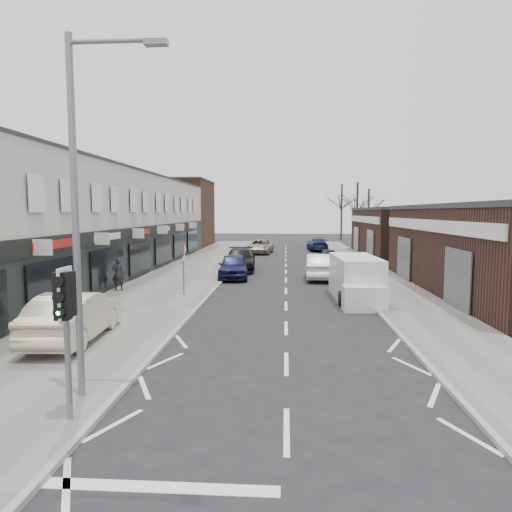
% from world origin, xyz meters
% --- Properties ---
extents(ground, '(160.00, 160.00, 0.00)m').
position_xyz_m(ground, '(0.00, 0.00, 0.00)').
color(ground, black).
rests_on(ground, ground).
extents(pavement_left, '(5.50, 64.00, 0.12)m').
position_xyz_m(pavement_left, '(-6.75, 22.00, 0.06)').
color(pavement_left, slate).
rests_on(pavement_left, ground).
extents(pavement_right, '(3.50, 64.00, 0.12)m').
position_xyz_m(pavement_right, '(5.75, 22.00, 0.06)').
color(pavement_right, slate).
rests_on(pavement_right, ground).
extents(shop_terrace_left, '(8.00, 41.00, 7.10)m').
position_xyz_m(shop_terrace_left, '(-13.50, 19.50, 3.55)').
color(shop_terrace_left, beige).
rests_on(shop_terrace_left, ground).
extents(brick_block_far, '(8.00, 10.00, 8.00)m').
position_xyz_m(brick_block_far, '(-13.50, 45.00, 4.00)').
color(brick_block_far, '#472F1E').
rests_on(brick_block_far, ground).
extents(right_unit_far, '(10.00, 16.00, 4.50)m').
position_xyz_m(right_unit_far, '(12.50, 34.00, 2.25)').
color(right_unit_far, '#372019').
rests_on(right_unit_far, ground).
extents(tree_far_a, '(3.60, 3.60, 8.00)m').
position_xyz_m(tree_far_a, '(9.00, 48.00, 0.00)').
color(tree_far_a, '#382D26').
rests_on(tree_far_a, ground).
extents(tree_far_b, '(3.60, 3.60, 7.50)m').
position_xyz_m(tree_far_b, '(11.50, 54.00, 0.00)').
color(tree_far_b, '#382D26').
rests_on(tree_far_b, ground).
extents(tree_far_c, '(3.60, 3.60, 8.50)m').
position_xyz_m(tree_far_c, '(8.50, 60.00, 0.00)').
color(tree_far_c, '#382D26').
rests_on(tree_far_c, ground).
extents(traffic_light, '(0.28, 0.60, 3.10)m').
position_xyz_m(traffic_light, '(-4.40, -2.02, 2.41)').
color(traffic_light, slate).
rests_on(traffic_light, pavement_left).
extents(street_lamp, '(2.23, 0.22, 8.00)m').
position_xyz_m(street_lamp, '(-4.53, -0.80, 4.62)').
color(street_lamp, slate).
rests_on(street_lamp, pavement_left).
extents(warning_sign, '(0.12, 0.80, 2.70)m').
position_xyz_m(warning_sign, '(-5.16, 12.00, 2.20)').
color(warning_sign, slate).
rests_on(warning_sign, pavement_left).
extents(white_van, '(2.15, 5.58, 2.14)m').
position_xyz_m(white_van, '(3.40, 11.59, 1.01)').
color(white_van, white).
rests_on(white_van, ground).
extents(sedan_on_pavement, '(2.02, 4.97, 1.60)m').
position_xyz_m(sedan_on_pavement, '(-6.94, 3.58, 0.92)').
color(sedan_on_pavement, beige).
rests_on(sedan_on_pavement, pavement_left).
extents(pedestrian, '(0.71, 0.53, 1.78)m').
position_xyz_m(pedestrian, '(-8.95, 12.94, 1.01)').
color(pedestrian, black).
rests_on(pedestrian, pavement_left).
extents(parked_car_left_a, '(2.18, 4.73, 1.57)m').
position_xyz_m(parked_car_left_a, '(-3.40, 18.58, 0.79)').
color(parked_car_left_a, '#12163B').
rests_on(parked_car_left_a, ground).
extents(parked_car_left_b, '(2.54, 5.62, 1.60)m').
position_xyz_m(parked_car_left_b, '(-3.40, 22.57, 0.80)').
color(parked_car_left_b, black).
rests_on(parked_car_left_b, ground).
extents(parked_car_left_c, '(2.85, 5.41, 1.45)m').
position_xyz_m(parked_car_left_c, '(-2.67, 36.38, 0.72)').
color(parked_car_left_c, gray).
rests_on(parked_car_left_c, ground).
extents(parked_car_right_a, '(1.97, 5.00, 1.62)m').
position_xyz_m(parked_car_right_a, '(2.20, 18.69, 0.81)').
color(parked_car_right_a, silver).
rests_on(parked_car_right_a, ground).
extents(parked_car_right_b, '(1.83, 4.01, 1.33)m').
position_xyz_m(parked_car_right_b, '(3.50, 26.90, 0.67)').
color(parked_car_right_b, black).
rests_on(parked_car_right_b, ground).
extents(parked_car_right_c, '(2.27, 5.00, 1.42)m').
position_xyz_m(parked_car_right_c, '(3.50, 40.16, 0.71)').
color(parked_car_right_c, '#141E3F').
rests_on(parked_car_right_c, ground).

